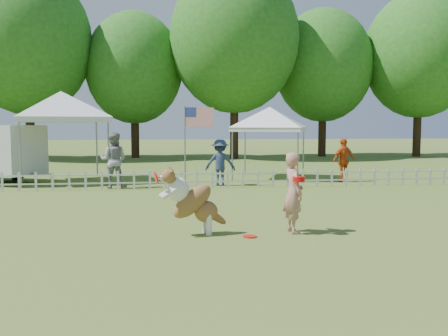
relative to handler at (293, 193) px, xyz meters
name	(u,v)px	position (x,y,z in m)	size (l,w,h in m)	color
ground	(237,237)	(-1.11, -0.22, -0.77)	(120.00, 120.00, 0.00)	#40611E
picket_fence	(205,179)	(-1.11, 6.78, -0.47)	(22.00, 0.08, 0.60)	silver
handler	(293,193)	(0.00, 0.00, 0.00)	(0.56, 0.37, 1.54)	#AA7666
dog	(193,201)	(-1.90, 0.03, -0.13)	(1.23, 0.41, 1.27)	brown
frisbee_on_turf	(250,236)	(-0.89, -0.28, -0.76)	(0.26, 0.26, 0.02)	red
canopy_tent_left	(62,138)	(-6.03, 9.34, 0.82)	(3.07, 3.07, 3.18)	silver
canopy_tent_right	(270,144)	(1.61, 9.50, 0.57)	(2.58, 2.58, 2.67)	silver
flag_pole	(185,146)	(-1.71, 7.48, 0.57)	(1.03, 0.11, 2.68)	gray
spectator_a	(114,160)	(-4.04, 7.28, 0.14)	(0.88, 0.69, 1.82)	gray
spectator_b	(220,162)	(-0.53, 7.51, 0.02)	(1.01, 0.58, 1.57)	navy
spectator_c	(344,160)	(4.03, 8.09, 0.02)	(0.93, 0.39, 1.58)	#CB4F17
tree_left	(28,56)	(-10.11, 21.28, 5.23)	(7.40, 7.40, 12.00)	#265B1A
tree_center_left	(134,78)	(-4.11, 22.28, 4.13)	(6.00, 6.00, 9.80)	#265B1A
tree_center_right	(234,53)	(1.89, 20.78, 5.53)	(7.60, 7.60, 12.60)	#265B1A
tree_right	(323,76)	(7.89, 22.28, 4.43)	(6.20, 6.20, 10.40)	#265B1A
tree_far_right	(419,67)	(13.89, 21.28, 4.93)	(7.00, 7.00, 11.40)	#265B1A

